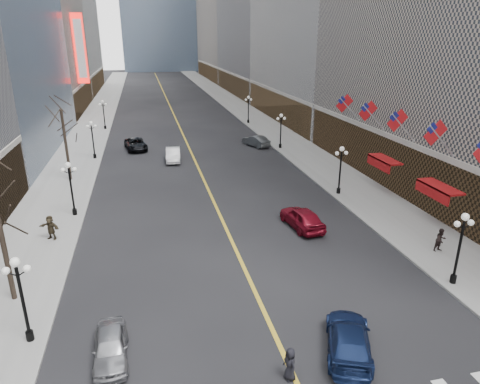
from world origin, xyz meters
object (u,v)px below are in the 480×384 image
car_nb_far (136,144)px  car_sb_near (349,339)px  streetlamp_east_2 (281,127)px  streetlamp_west_1 (71,183)px  streetlamp_east_3 (248,107)px  streetlamp_east_0 (461,241)px  car_sb_mid (302,218)px  streetlamp_west_0 (21,291)px  streetlamp_east_1 (341,165)px  car_nb_mid (173,155)px  streetlamp_west_2 (92,136)px  car_nb_near (110,346)px  streetlamp_west_3 (104,112)px  car_sb_far (256,141)px

car_nb_far → car_sb_near: 42.87m
streetlamp_east_2 → car_nb_far: 19.20m
streetlamp_west_1 → streetlamp_east_3: bearing=56.8°
streetlamp_east_0 → streetlamp_east_2: same height
streetlamp_east_2 → car_sb_near: size_ratio=0.92×
streetlamp_east_2 → car_sb_near: streetlamp_east_2 is taller
car_sb_mid → streetlamp_west_0: bearing=21.5°
streetlamp_east_1 → car_nb_mid: bearing=133.4°
streetlamp_west_0 → car_sb_near: bearing=-15.1°
car_sb_near → streetlamp_west_2: bearing=-46.1°
streetlamp_east_3 → streetlamp_west_2: 29.68m
streetlamp_west_0 → car_nb_mid: bearing=73.5°
car_nb_near → car_sb_near: (10.90, -2.00, 0.05)m
streetlamp_east_0 → streetlamp_west_0: same height
streetlamp_west_2 → car_nb_far: streetlamp_west_2 is taller
car_nb_far → car_nb_mid: bearing=-65.1°
streetlamp_east_3 → streetlamp_west_1: size_ratio=1.00×
streetlamp_east_3 → car_nb_mid: bearing=-124.6°
car_sb_near → car_nb_near: bearing=12.2°
streetlamp_west_1 → car_sb_near: streetlamp_west_1 is taller
streetlamp_west_1 → streetlamp_west_2: bearing=90.0°
streetlamp_west_0 → streetlamp_west_3: size_ratio=1.00×
streetlamp_west_0 → car_sb_far: (20.80, 36.06, -2.16)m
streetlamp_east_1 → streetlamp_west_2: same height
streetlamp_east_1 → car_nb_near: bearing=-137.6°
streetlamp_west_3 → car_nb_near: size_ratio=1.16×
car_sb_mid → car_sb_near: bearing=70.9°
car_nb_mid → streetlamp_east_3: bearing=59.8°
car_nb_far → car_sb_mid: car_sb_mid is taller
streetlamp_west_0 → streetlamp_west_1: size_ratio=1.00×
streetlamp_west_1 → car_sb_mid: bearing=-19.4°
streetlamp_east_3 → car_sb_near: (-8.78, -56.00, -2.19)m
streetlamp_east_1 → car_nb_far: 28.74m
streetlamp_east_0 → car_sb_near: (-8.78, -4.00, -2.19)m
streetlamp_east_0 → car_sb_far: streetlamp_east_0 is taller
streetlamp_east_1 → car_nb_mid: (-14.34, 15.19, -2.12)m
streetlamp_east_0 → streetlamp_west_3: size_ratio=1.00×
car_sb_far → car_nb_mid: bearing=0.6°
streetlamp_west_1 → streetlamp_west_0: bearing=-90.0°
streetlamp_west_0 → streetlamp_west_1: (0.00, 16.00, 0.00)m
car_sb_near → streetlamp_west_0: bearing=7.5°
streetlamp_east_1 → car_nb_mid: streetlamp_east_1 is taller
car_nb_near → car_sb_mid: car_sb_mid is taller
streetlamp_west_1 → car_nb_far: size_ratio=0.85×
streetlamp_east_0 → streetlamp_west_1: size_ratio=1.00×
streetlamp_east_2 → car_sb_mid: size_ratio=0.93×
streetlamp_east_2 → streetlamp_west_1: bearing=-142.7°
car_nb_far → car_sb_near: car_nb_far is taller
car_sb_near → car_sb_mid: 14.07m
car_nb_mid → car_nb_far: (-4.38, 6.51, -0.04)m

